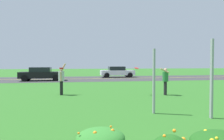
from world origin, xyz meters
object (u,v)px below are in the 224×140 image
object	(u,v)px
sign_post_by_roadside	(212,79)
person_catcher_green_shirt	(165,79)
person_thrower_red_cap_gray_shirt	(61,78)
car_black_center_left	(42,74)
car_white_center_right	(117,72)
sign_post_near_path	(154,81)
frisbee_red	(136,68)

from	to	relation	value
sign_post_by_roadside	person_catcher_green_shirt	world-z (taller)	sign_post_by_roadside
sign_post_by_roadside	person_thrower_red_cap_gray_shirt	world-z (taller)	sign_post_by_roadside
car_black_center_left	car_white_center_right	bearing A→B (deg)	24.05
car_black_center_left	sign_post_by_roadside	bearing A→B (deg)	-64.12
person_catcher_green_shirt	car_black_center_left	world-z (taller)	person_catcher_green_shirt
sign_post_near_path	sign_post_by_roadside	xyz separation A→B (m)	(1.66, -0.96, 0.14)
person_thrower_red_cap_gray_shirt	person_catcher_green_shirt	distance (m)	6.09
person_thrower_red_cap_gray_shirt	car_white_center_right	bearing A→B (deg)	67.03
frisbee_red	car_white_center_right	xyz separation A→B (m)	(1.91, 15.49, -0.83)
sign_post_near_path	car_white_center_right	bearing A→B (deg)	82.63
frisbee_red	car_white_center_right	distance (m)	15.63
person_catcher_green_shirt	frisbee_red	xyz separation A→B (m)	(-1.64, 0.38, 0.63)
sign_post_by_roadside	car_black_center_left	xyz separation A→B (m)	(-8.19, 16.88, -0.59)
sign_post_by_roadside	frisbee_red	bearing A→B (deg)	100.27
sign_post_near_path	car_black_center_left	size ratio (longest dim) A/B	0.53
person_thrower_red_cap_gray_shirt	frisbee_red	distance (m)	4.45
person_catcher_green_shirt	car_white_center_right	bearing A→B (deg)	89.01
sign_post_by_roadside	car_white_center_right	bearing A→B (deg)	87.47
person_thrower_red_cap_gray_shirt	person_catcher_green_shirt	xyz separation A→B (m)	(5.99, -1.08, -0.05)
person_thrower_red_cap_gray_shirt	car_white_center_right	world-z (taller)	person_thrower_red_cap_gray_shirt
person_thrower_red_cap_gray_shirt	car_black_center_left	distance (m)	11.09
sign_post_by_roadside	person_thrower_red_cap_gray_shirt	size ratio (longest dim) A/B	1.44
frisbee_red	sign_post_near_path	bearing A→B (deg)	-98.50
car_white_center_right	frisbee_red	bearing A→B (deg)	-97.04
sign_post_near_path	person_catcher_green_shirt	size ratio (longest dim) A/B	1.49
person_thrower_red_cap_gray_shirt	car_black_center_left	bearing A→B (deg)	104.88
person_catcher_green_shirt	frisbee_red	size ratio (longest dim) A/B	6.04
sign_post_by_roadside	person_catcher_green_shirt	size ratio (longest dim) A/B	1.67
sign_post_near_path	sign_post_by_roadside	world-z (taller)	sign_post_by_roadside
person_catcher_green_shirt	car_white_center_right	xyz separation A→B (m)	(0.27, 15.87, -0.20)
sign_post_by_roadside	person_catcher_green_shirt	xyz separation A→B (m)	(0.65, 5.08, -0.39)
sign_post_by_roadside	frisbee_red	xyz separation A→B (m)	(-0.99, 5.46, 0.24)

